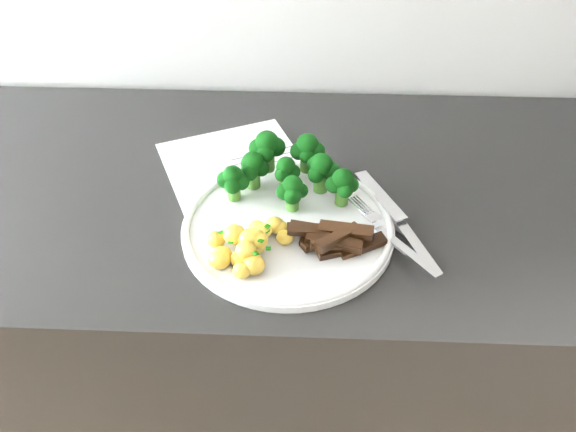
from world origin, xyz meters
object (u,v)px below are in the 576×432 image
(knife, at_px, (406,232))
(counter, at_px, (344,361))
(potatoes, at_px, (248,245))
(fork, at_px, (394,239))
(beef_strips, at_px, (335,239))
(recipe_paper, at_px, (245,182))
(broccoli, at_px, (288,167))
(plate, at_px, (288,227))

(knife, bearing_deg, counter, 119.80)
(potatoes, bearing_deg, fork, 8.22)
(beef_strips, bearing_deg, recipe_paper, 132.84)
(broccoli, xyz_separation_m, potatoes, (-0.05, -0.14, -0.03))
(potatoes, bearing_deg, plate, 48.59)
(broccoli, xyz_separation_m, fork, (0.15, -0.11, -0.03))
(counter, distance_m, recipe_paper, 0.48)
(plate, distance_m, potatoes, 0.08)
(counter, height_order, beef_strips, beef_strips)
(counter, distance_m, knife, 0.47)
(recipe_paper, distance_m, potatoes, 0.18)
(counter, distance_m, broccoli, 0.51)
(potatoes, bearing_deg, knife, 13.86)
(counter, xyz_separation_m, fork, (0.04, -0.13, 0.47))
(beef_strips, distance_m, fork, 0.08)
(beef_strips, bearing_deg, counter, 71.87)
(broccoli, bearing_deg, knife, -27.17)
(broccoli, xyz_separation_m, beef_strips, (0.07, -0.12, -0.03))
(plate, height_order, beef_strips, beef_strips)
(plate, relative_size, beef_strips, 2.19)
(counter, relative_size, fork, 14.12)
(recipe_paper, bearing_deg, knife, -25.66)
(plate, height_order, knife, knife)
(fork, bearing_deg, counter, 106.79)
(counter, relative_size, potatoes, 19.80)
(plate, height_order, broccoli, broccoli)
(potatoes, relative_size, knife, 0.53)
(plate, bearing_deg, knife, -1.53)
(counter, height_order, fork, fork)
(fork, bearing_deg, potatoes, -171.78)
(plate, height_order, potatoes, potatoes)
(counter, xyz_separation_m, recipe_paper, (-0.19, 0.02, 0.45))
(counter, distance_m, plate, 0.48)
(counter, xyz_separation_m, potatoes, (-0.16, -0.16, 0.47))
(broccoli, distance_m, beef_strips, 0.15)
(plate, relative_size, fork, 1.83)
(plate, bearing_deg, counter, 41.18)
(potatoes, bearing_deg, recipe_paper, 97.14)
(potatoes, relative_size, fork, 0.71)
(recipe_paper, distance_m, knife, 0.27)
(fork, bearing_deg, recipe_paper, 147.48)
(broccoli, relative_size, knife, 0.94)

